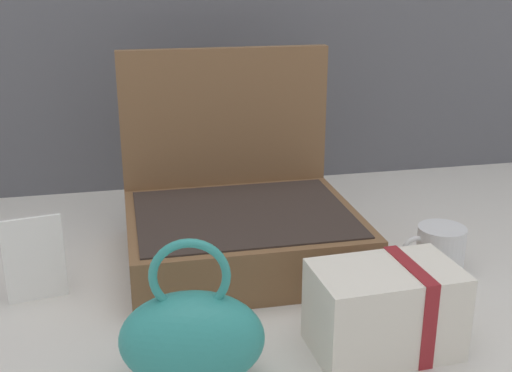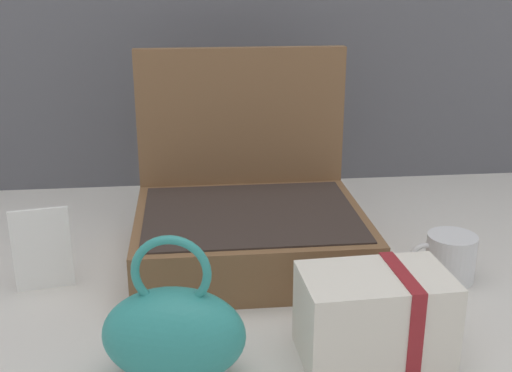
{
  "view_description": "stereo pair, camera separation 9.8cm",
  "coord_description": "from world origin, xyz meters",
  "px_view_note": "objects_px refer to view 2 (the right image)",
  "views": [
    {
      "loc": [
        -0.19,
        -0.93,
        0.51
      ],
      "look_at": [
        0.0,
        -0.02,
        0.19
      ],
      "focal_mm": 44.94,
      "sensor_mm": 36.0,
      "label": 1
    },
    {
      "loc": [
        -0.1,
        -0.94,
        0.51
      ],
      "look_at": [
        0.0,
        -0.02,
        0.19
      ],
      "focal_mm": 44.94,
      "sensor_mm": 36.0,
      "label": 2
    }
  ],
  "objects_px": {
    "teal_pouch_handbag": "(174,333)",
    "cream_toiletry_bag": "(376,316)",
    "open_suitcase": "(248,215)",
    "info_card_left": "(42,249)",
    "coffee_mug": "(450,258)"
  },
  "relations": [
    {
      "from": "teal_pouch_handbag",
      "to": "cream_toiletry_bag",
      "type": "distance_m",
      "value": 0.27
    },
    {
      "from": "coffee_mug",
      "to": "open_suitcase",
      "type": "bearing_deg",
      "value": 156.79
    },
    {
      "from": "open_suitcase",
      "to": "cream_toiletry_bag",
      "type": "bearing_deg",
      "value": -67.99
    },
    {
      "from": "teal_pouch_handbag",
      "to": "coffee_mug",
      "type": "distance_m",
      "value": 0.51
    },
    {
      "from": "coffee_mug",
      "to": "info_card_left",
      "type": "bearing_deg",
      "value": 176.42
    },
    {
      "from": "open_suitcase",
      "to": "cream_toiletry_bag",
      "type": "distance_m",
      "value": 0.37
    },
    {
      "from": "info_card_left",
      "to": "teal_pouch_handbag",
      "type": "bearing_deg",
      "value": -61.11
    },
    {
      "from": "teal_pouch_handbag",
      "to": "cream_toiletry_bag",
      "type": "relative_size",
      "value": 0.99
    },
    {
      "from": "cream_toiletry_bag",
      "to": "open_suitcase",
      "type": "bearing_deg",
      "value": 112.01
    },
    {
      "from": "cream_toiletry_bag",
      "to": "info_card_left",
      "type": "height_order",
      "value": "info_card_left"
    },
    {
      "from": "open_suitcase",
      "to": "teal_pouch_handbag",
      "type": "height_order",
      "value": "open_suitcase"
    },
    {
      "from": "teal_pouch_handbag",
      "to": "coffee_mug",
      "type": "relative_size",
      "value": 1.73
    },
    {
      "from": "teal_pouch_handbag",
      "to": "coffee_mug",
      "type": "height_order",
      "value": "teal_pouch_handbag"
    },
    {
      "from": "open_suitcase",
      "to": "info_card_left",
      "type": "height_order",
      "value": "open_suitcase"
    },
    {
      "from": "open_suitcase",
      "to": "cream_toiletry_bag",
      "type": "height_order",
      "value": "open_suitcase"
    }
  ]
}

